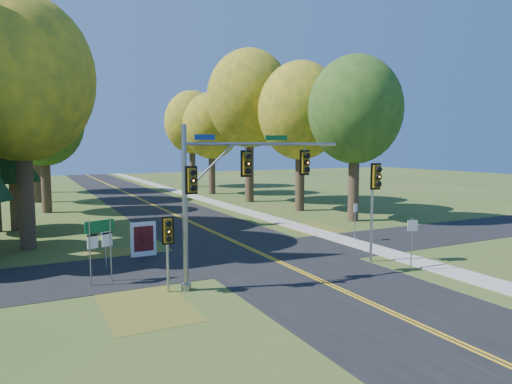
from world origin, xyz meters
name	(u,v)px	position (x,y,z in m)	size (l,w,h in m)	color
ground	(281,263)	(0.00, 0.00, 0.00)	(160.00, 160.00, 0.00)	#34511C
road_main	(281,263)	(0.00, 0.00, 0.01)	(8.00, 160.00, 0.02)	black
road_cross	(262,254)	(0.00, 2.00, 0.01)	(60.00, 6.00, 0.02)	black
centerline_left	(279,263)	(-0.10, 0.00, 0.03)	(0.10, 160.00, 0.01)	gold
centerline_right	(283,262)	(0.10, 0.00, 0.03)	(0.10, 160.00, 0.01)	gold
sidewalk_east	(377,250)	(6.20, 0.00, 0.03)	(1.60, 160.00, 0.06)	#9E998E
leaf_patch_w_near	(132,260)	(-6.50, 4.00, 0.01)	(4.00, 6.00, 0.00)	brown
leaf_patch_e	(323,231)	(6.80, 6.00, 0.01)	(3.50, 8.00, 0.00)	brown
leaf_patch_w_far	(145,305)	(-7.50, -3.00, 0.01)	(3.00, 5.00, 0.00)	brown
tree_w_a	(22,79)	(-11.13, 9.38, 9.49)	(8.00, 8.00, 14.15)	#38281C
tree_e_a	(355,110)	(11.57, 8.77, 8.53)	(7.20, 7.20, 12.73)	#38281C
tree_w_b	(12,79)	(-11.72, 16.29, 10.37)	(8.60, 8.60, 15.38)	#38281C
tree_e_b	(301,111)	(10.97, 15.58, 8.90)	(7.60, 7.60, 13.33)	#38281C
tree_w_c	(44,121)	(-9.54, 24.47, 7.94)	(6.80, 6.80, 11.91)	#38281C
tree_e_c	(250,99)	(9.88, 23.69, 10.66)	(8.80, 8.80, 15.79)	#38281C
tree_w_d	(33,107)	(-10.13, 33.18, 9.78)	(8.20, 8.20, 14.56)	#38281C
tree_e_d	(212,126)	(9.26, 32.87, 8.24)	(7.00, 7.00, 12.32)	#38281C
tree_w_e	(42,112)	(-8.92, 44.09, 10.07)	(8.40, 8.40, 14.97)	#38281C
tree_e_e	(192,123)	(10.47, 43.58, 9.19)	(7.80, 7.80, 13.74)	#38281C
traffic_mast	(228,183)	(-3.78, -2.09, 4.28)	(7.33, 0.67, 6.65)	gray
east_signal_pole	(375,188)	(4.17, -1.98, 3.77)	(0.58, 0.67, 4.97)	#94969C
ped_signal_pole	(168,236)	(-6.32, -2.08, 2.29)	(0.49, 0.56, 3.08)	#95999D
route_sign_cluster	(100,238)	(-8.51, 0.52, 1.96)	(1.24, 0.45, 2.78)	gray
info_kiosk	(143,239)	(-5.79, 4.50, 0.91)	(1.32, 0.21, 1.83)	white
reg_sign_e_north	(355,215)	(6.72, 2.58, 1.62)	(0.42, 0.22, 2.37)	gray
reg_sign_e_south	(412,235)	(4.67, -4.01, 1.70)	(0.45, 0.22, 2.48)	gray
reg_sign_w	(105,239)	(-8.00, 2.47, 1.52)	(0.42, 0.06, 2.22)	gray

